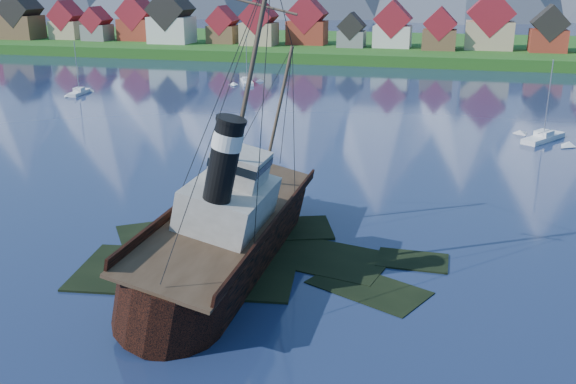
% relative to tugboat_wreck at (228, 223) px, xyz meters
% --- Properties ---
extents(ground, '(1400.00, 1400.00, 0.00)m').
position_rel_tugboat_wreck_xyz_m(ground, '(0.56, -1.67, -3.25)').
color(ground, '#192546').
rests_on(ground, ground).
extents(shoal, '(31.71, 21.24, 1.14)m').
position_rel_tugboat_wreck_xyz_m(shoal, '(2.33, 0.48, -3.59)').
color(shoal, black).
rests_on(shoal, ground).
extents(shore_bank, '(600.00, 80.00, 3.20)m').
position_rel_tugboat_wreck_xyz_m(shore_bank, '(0.56, 168.33, -3.25)').
color(shore_bank, '#174A15').
rests_on(shore_bank, ground).
extents(seawall, '(600.00, 2.50, 2.00)m').
position_rel_tugboat_wreck_xyz_m(seawall, '(0.56, 130.33, -3.25)').
color(seawall, '#3F3D38').
rests_on(seawall, ground).
extents(town, '(250.96, 16.69, 17.30)m').
position_rel_tugboat_wreck_xyz_m(town, '(-32.56, 150.51, 5.74)').
color(town, maroon).
rests_on(town, ground).
extents(tugboat_wreck, '(7.60, 32.73, 25.94)m').
position_rel_tugboat_wreck_xyz_m(tugboat_wreck, '(0.00, 0.00, 0.00)').
color(tugboat_wreck, black).
rests_on(tugboat_wreck, ground).
extents(sailboat_b, '(2.97, 8.01, 11.33)m').
position_rel_tugboat_wreck_xyz_m(sailboat_b, '(-57.86, 70.00, -2.98)').
color(sailboat_b, silver).
rests_on(sailboat_b, ground).
extents(sailboat_c, '(5.55, 8.99, 11.39)m').
position_rel_tugboat_wreck_xyz_m(sailboat_c, '(-28.37, 92.45, -2.99)').
color(sailboat_c, silver).
rests_on(sailboat_c, ground).
extents(sailboat_d, '(7.00, 8.90, 12.51)m').
position_rel_tugboat_wreck_xyz_m(sailboat_d, '(31.39, 51.82, -2.96)').
color(sailboat_d, silver).
rests_on(sailboat_d, ground).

